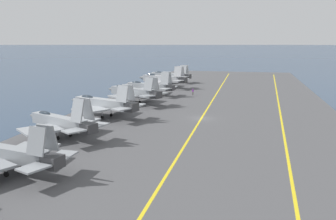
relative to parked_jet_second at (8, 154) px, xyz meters
name	(u,v)px	position (x,y,z in m)	size (l,w,h in m)	color
ground_plane	(201,120)	(32.73, -17.38, -2.62)	(2000.00, 2000.00, 0.00)	#2D425B
carrier_deck	(201,119)	(32.73, -17.38, -2.42)	(204.89, 53.15, 0.40)	#4C4C4F
deck_stripe_foul_line	(282,122)	(32.73, -32.00, -2.21)	(184.40, 0.36, 0.01)	yellow
deck_stripe_centerline	(201,118)	(32.73, -17.38, -2.21)	(184.40, 0.36, 0.01)	yellow
parked_jet_second	(8,154)	(0.00, 0.00, 0.00)	(12.82, 15.60, 5.97)	gray
parked_jet_third	(61,122)	(14.56, 1.74, 0.24)	(12.95, 15.55, 6.60)	#93999E
parked_jet_fourth	(103,104)	(29.50, 1.20, 0.45)	(12.78, 16.57, 6.64)	#9EA3A8
parked_jet_fifth	(133,92)	(44.82, 0.18, 0.53)	(12.73, 16.48, 6.51)	gray
parked_jet_sixth	(149,86)	(57.93, 0.09, 0.15)	(13.42, 15.43, 6.48)	#9EA3A8
parked_jet_seventh	(163,79)	(73.57, 0.14, 0.55)	(13.23, 16.78, 6.78)	#A8AAAF
parked_jet_eighth	(169,76)	(87.95, 1.28, 0.13)	(12.70, 16.86, 6.10)	#9EA3A8
crew_purple_vest	(193,91)	(60.74, -11.35, -1.22)	(0.41, 0.46, 1.81)	#4C473D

